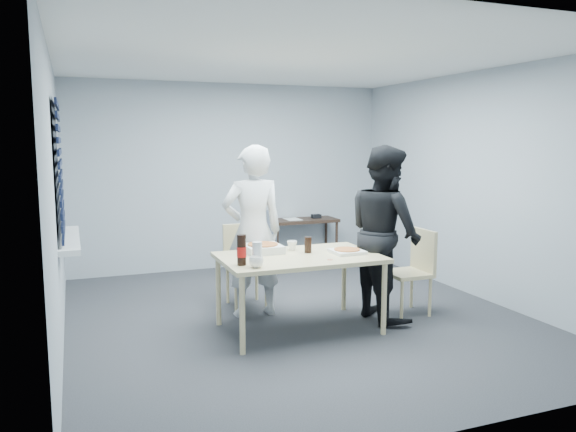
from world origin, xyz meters
name	(u,v)px	position (x,y,z in m)	size (l,w,h in m)	color
room	(62,181)	(-2.20, 0.40, 1.44)	(5.00, 5.00, 5.00)	#2C2B31
dining_table	(299,262)	(-0.13, -0.37, 0.67)	(1.50, 0.95, 0.73)	beige
chair_far	(244,259)	(-0.37, 0.66, 0.51)	(0.42, 0.42, 0.89)	beige
chair_right	(415,265)	(1.21, -0.31, 0.51)	(0.42, 0.42, 0.89)	beige
person_white	(253,231)	(-0.40, 0.23, 0.89)	(0.65, 0.42, 1.77)	silver
person_black	(385,232)	(0.83, -0.31, 0.89)	(0.86, 0.47, 1.77)	black
side_table	(303,224)	(1.01, 2.28, 0.59)	(1.01, 0.45, 0.67)	#342019
stool	(264,252)	(0.24, 1.78, 0.34)	(0.32, 0.32, 0.45)	black
backpack	(264,228)	(0.24, 1.77, 0.66)	(0.31, 0.23, 0.44)	#575B64
pizza_box_a	(263,248)	(-0.40, -0.10, 0.77)	(0.35, 0.35, 0.09)	white
pizza_box_b	(347,251)	(0.35, -0.43, 0.75)	(0.30, 0.30, 0.04)	white
mug_a	(256,262)	(-0.66, -0.71, 0.78)	(0.12, 0.12, 0.10)	white
mug_b	(292,246)	(-0.10, -0.11, 0.78)	(0.10, 0.10, 0.09)	white
cola_glass	(308,245)	(0.00, -0.28, 0.81)	(0.07, 0.07, 0.16)	black
soda_bottle	(242,250)	(-0.75, -0.57, 0.86)	(0.09, 0.09, 0.27)	black
plastic_cups	(257,254)	(-0.63, -0.62, 0.83)	(0.09, 0.09, 0.21)	silver
rubber_band	(330,260)	(0.06, -0.65, 0.73)	(0.05, 0.05, 0.00)	red
papers	(293,219)	(0.86, 2.30, 0.67)	(0.21, 0.29, 0.00)	white
black_box	(316,216)	(1.23, 2.29, 0.70)	(0.13, 0.09, 0.06)	black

